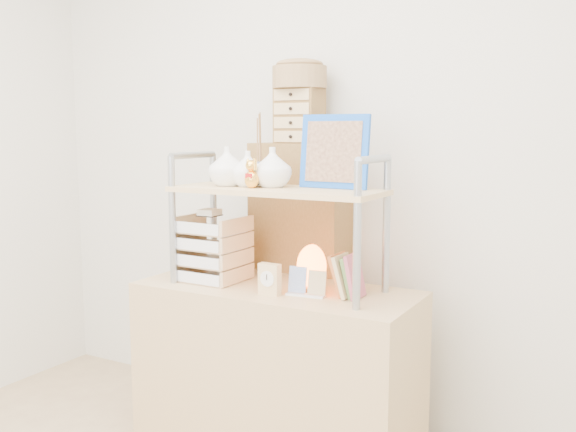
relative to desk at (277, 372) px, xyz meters
The scene contains 10 objects.
room_shell 1.55m from the desk, 90.00° to the right, with size 3.42×3.41×2.61m.
desk is the anchor object (origin of this frame).
cabinet 0.48m from the desk, 102.15° to the left, with size 0.45×0.24×1.35m, color brown.
hutch 0.82m from the desk, 164.45° to the left, with size 0.90×0.34×0.72m.
letter_tray 0.59m from the desk, behind, with size 0.26×0.25×0.32m.
salt_lamp 0.50m from the desk, ahead, with size 0.13×0.12×0.20m.
desk_clock 0.46m from the desk, 72.38° to the right, with size 0.09×0.04×0.13m.
postcard_stand 0.45m from the desk, 19.90° to the right, with size 0.16×0.06×0.11m.
drawer_chest 1.16m from the desk, 102.90° to the left, with size 0.20×0.16×0.25m.
woven_basket 1.32m from the desk, 102.83° to the left, with size 0.25×0.25×0.10m, color olive.
Camera 1 is at (1.34, -1.08, 1.41)m, focal length 40.00 mm.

